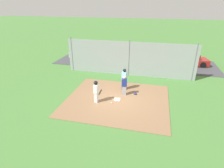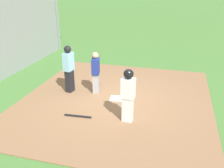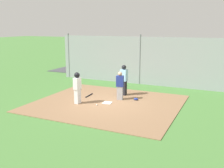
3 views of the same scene
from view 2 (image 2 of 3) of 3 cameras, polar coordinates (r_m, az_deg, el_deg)
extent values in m
plane|color=#477A38|center=(8.69, 1.02, -3.56)|extent=(140.00, 140.00, 0.00)
cube|color=#896647|center=(8.69, 1.02, -3.47)|extent=(7.20, 6.40, 0.03)
cube|color=white|center=(8.67, 1.02, -3.32)|extent=(0.49, 0.49, 0.02)
cube|color=#9E9EA3|center=(9.06, -3.70, 0.22)|extent=(0.34, 0.28, 0.72)
cube|color=navy|center=(8.83, -3.81, 4.10)|extent=(0.43, 0.33, 0.57)
sphere|color=tan|center=(8.71, -3.87, 6.58)|extent=(0.23, 0.23, 0.23)
cube|color=black|center=(9.23, -9.71, 0.71)|extent=(0.33, 0.26, 0.82)
cube|color=#8CC1E0|center=(8.98, -10.01, 5.07)|extent=(0.42, 0.31, 0.65)
sphere|color=black|center=(8.86, -10.21, 7.87)|extent=(0.26, 0.26, 0.26)
cube|color=silver|center=(7.21, 3.61, -5.84)|extent=(0.24, 0.31, 0.74)
cube|color=white|center=(6.92, 3.75, -1.01)|extent=(0.28, 0.39, 0.59)
sphere|color=tan|center=(6.77, 3.83, 2.16)|extent=(0.23, 0.23, 0.23)
sphere|color=black|center=(6.76, 3.84, 2.32)|extent=(0.28, 0.28, 0.28)
cylinder|color=black|center=(7.62, -7.87, -7.31)|extent=(0.11, 0.84, 0.06)
ellipsoid|color=navy|center=(9.96, -3.48, 0.50)|extent=(0.24, 0.20, 0.12)
sphere|color=white|center=(8.31, 4.78, -4.41)|extent=(0.07, 0.07, 0.07)
cylinder|color=slate|center=(15.15, -12.75, 13.87)|extent=(0.10, 0.10, 3.35)
cylinder|color=black|center=(18.77, -20.83, 10.42)|extent=(0.62, 0.28, 0.60)
camera|label=1|loc=(14.04, 64.76, 21.71)|focal=29.62mm
camera|label=3|loc=(16.20, 53.43, 14.08)|focal=41.41mm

